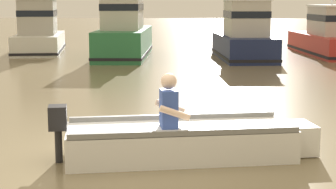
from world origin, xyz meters
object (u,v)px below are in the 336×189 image
object	(u,v)px
moored_boat_white	(39,33)
moored_boat_red	(330,37)
rowboat_with_person	(184,140)
moored_boat_navy	(244,37)
moored_boat_green	(124,33)

from	to	relation	value
moored_boat_white	moored_boat_red	bearing A→B (deg)	-1.02
rowboat_with_person	moored_boat_red	xyz separation A→B (m)	(5.34, 15.04, 0.48)
rowboat_with_person	moored_boat_navy	xyz separation A→B (m)	(1.80, 13.24, 0.56)
moored_boat_navy	moored_boat_red	world-z (taller)	moored_boat_red
moored_boat_navy	moored_boat_red	size ratio (longest dim) A/B	0.81
rowboat_with_person	moored_boat_white	bearing A→B (deg)	113.03
moored_boat_green	moored_boat_red	distance (m)	8.18
moored_boat_green	moored_boat_navy	world-z (taller)	moored_boat_green
moored_boat_white	moored_boat_red	distance (m)	11.83
moored_boat_red	moored_boat_green	bearing A→B (deg)	-170.39
moored_boat_green	moored_boat_red	xyz separation A→B (m)	(8.07, 1.37, -0.19)
moored_boat_navy	moored_boat_red	distance (m)	3.97
rowboat_with_person	moored_boat_red	distance (m)	15.97
rowboat_with_person	moored_boat_green	xyz separation A→B (m)	(-2.73, 13.68, 0.67)
rowboat_with_person	moored_boat_green	bearing A→B (deg)	101.29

